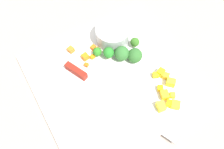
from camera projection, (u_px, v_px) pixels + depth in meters
ground_plane at (112, 78)px, 0.66m from camera, size 4.00×4.00×0.00m
cutting_board at (112, 77)px, 0.65m from camera, size 0.41×0.39×0.01m
prep_bowl at (113, 34)px, 0.69m from camera, size 0.10×0.10×0.05m
chef_knife at (98, 86)px, 0.62m from camera, size 0.15×0.32×0.02m
carrot_dice_0 at (94, 47)px, 0.69m from camera, size 0.02×0.02×0.01m
carrot_dice_1 at (86, 65)px, 0.66m from camera, size 0.01×0.01×0.01m
carrot_dice_2 at (71, 50)px, 0.68m from camera, size 0.02×0.02×0.01m
carrot_dice_3 at (85, 57)px, 0.67m from camera, size 0.02×0.02×0.02m
carrot_dice_4 at (92, 57)px, 0.67m from camera, size 0.01×0.01×0.01m
carrot_dice_5 at (97, 49)px, 0.68m from camera, size 0.01×0.01×0.01m
pepper_dice_0 at (172, 95)px, 0.61m from camera, size 0.02×0.02×0.01m
pepper_dice_1 at (156, 75)px, 0.64m from camera, size 0.02×0.02×0.01m
pepper_dice_2 at (166, 76)px, 0.64m from camera, size 0.02×0.02×0.01m
pepper_dice_3 at (161, 107)px, 0.59m from camera, size 0.02×0.03×0.02m
pepper_dice_4 at (164, 95)px, 0.61m from camera, size 0.03×0.03×0.02m
pepper_dice_5 at (161, 72)px, 0.64m from camera, size 0.02×0.02×0.02m
pepper_dice_6 at (175, 105)px, 0.60m from camera, size 0.03×0.03×0.02m
pepper_dice_7 at (169, 104)px, 0.60m from camera, size 0.02×0.02×0.01m
pepper_dice_8 at (160, 88)px, 0.62m from camera, size 0.02×0.02×0.01m
pepper_dice_9 at (171, 82)px, 0.63m from camera, size 0.03×0.03×0.02m
broccoli_floret_0 at (135, 56)px, 0.66m from camera, size 0.04×0.04×0.04m
broccoli_floret_1 at (109, 53)px, 0.66m from camera, size 0.03×0.03×0.04m
broccoli_floret_2 at (96, 52)px, 0.67m from camera, size 0.03×0.03×0.03m
broccoli_floret_3 at (135, 42)px, 0.68m from camera, size 0.03×0.03×0.03m
broccoli_floret_4 at (122, 53)px, 0.66m from camera, size 0.04×0.04×0.04m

